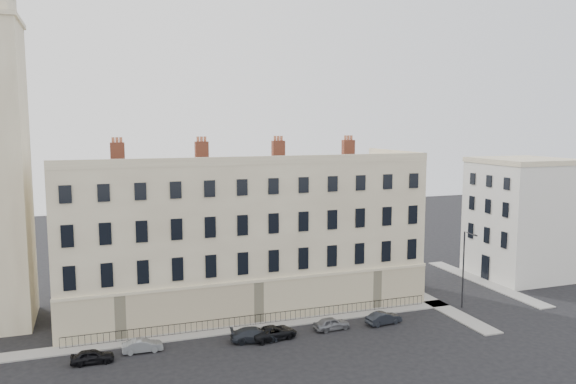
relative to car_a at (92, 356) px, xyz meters
name	(u,v)px	position (x,y,z in m)	size (l,w,h in m)	color
ground	(343,337)	(20.92, -1.72, -0.56)	(160.00, 160.00, 0.00)	black
terrace	(242,233)	(14.95, 10.25, 6.94)	(36.22, 12.22, 17.00)	#C2B190
adjacent_building	(521,220)	(49.92, 9.28, 6.44)	(10.00, 10.00, 14.00)	silver
pavement_terrace	(220,331)	(10.92, 3.28, -0.50)	(48.00, 2.00, 0.12)	gray
pavement_east_return	(420,296)	(33.92, 6.28, -0.50)	(2.00, 24.00, 0.12)	gray
pavement_adjacent	(484,282)	(43.92, 8.28, -0.50)	(2.00, 20.00, 0.12)	gray
railings	(260,319)	(14.92, 3.68, -0.01)	(35.00, 0.04, 0.96)	black
car_a	(92,356)	(0.00, 0.00, 0.00)	(1.33, 3.29, 1.12)	black
car_b	(142,346)	(3.92, 0.95, -0.02)	(1.15, 3.29, 1.08)	gray
car_c	(255,334)	(13.30, 0.05, 0.05)	(1.71, 4.21, 1.22)	#21252C
car_d	(274,332)	(15.02, 0.04, 0.02)	(1.94, 4.22, 1.17)	black
car_e	(332,324)	(20.72, 0.36, 0.02)	(1.36, 3.39, 1.16)	slate
car_f	(384,318)	(25.93, 0.05, 0.01)	(1.22, 3.50, 1.15)	black
streetlamp	(464,266)	(35.90, 1.52, 3.83)	(0.49, 1.70, 7.92)	#27272B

